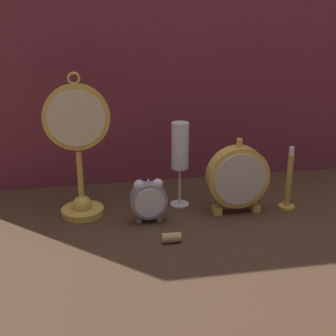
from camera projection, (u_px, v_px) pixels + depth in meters
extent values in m
plane|color=#422D1E|center=(174.00, 229.00, 1.09)|extent=(4.00, 4.00, 0.00)
cube|color=brown|center=(151.00, 42.00, 1.26)|extent=(1.21, 0.01, 0.79)
cylinder|color=gold|center=(83.00, 211.00, 1.17)|extent=(0.11, 0.11, 0.02)
sphere|color=gold|center=(82.00, 205.00, 1.16)|extent=(0.05, 0.05, 0.05)
cylinder|color=gold|center=(81.00, 181.00, 1.14)|extent=(0.01, 0.01, 0.15)
cylinder|color=gold|center=(76.00, 117.00, 1.09)|extent=(0.16, 0.02, 0.16)
cylinder|color=beige|center=(76.00, 118.00, 1.08)|extent=(0.13, 0.00, 0.13)
torus|color=gold|center=(74.00, 78.00, 1.05)|extent=(0.03, 0.01, 0.03)
cube|color=gray|center=(139.00, 220.00, 1.12)|extent=(0.01, 0.01, 0.01)
cube|color=gray|center=(159.00, 219.00, 1.13)|extent=(0.01, 0.01, 0.01)
cylinder|color=gray|center=(149.00, 200.00, 1.11)|extent=(0.09, 0.03, 0.09)
cylinder|color=silver|center=(150.00, 203.00, 1.09)|extent=(0.07, 0.00, 0.07)
sphere|color=silver|center=(139.00, 185.00, 1.09)|extent=(0.03, 0.03, 0.03)
sphere|color=silver|center=(158.00, 184.00, 1.10)|extent=(0.03, 0.03, 0.03)
cylinder|color=silver|center=(148.00, 182.00, 1.09)|extent=(0.00, 0.00, 0.02)
cube|color=gold|center=(217.00, 210.00, 1.17)|extent=(0.02, 0.03, 0.02)
cube|color=gold|center=(255.00, 207.00, 1.19)|extent=(0.02, 0.03, 0.02)
cylinder|color=gold|center=(238.00, 177.00, 1.15)|extent=(0.15, 0.04, 0.15)
cylinder|color=beige|center=(240.00, 180.00, 1.13)|extent=(0.13, 0.00, 0.13)
cylinder|color=gold|center=(239.00, 143.00, 1.12)|extent=(0.01, 0.01, 0.02)
cylinder|color=silver|center=(179.00, 203.00, 1.22)|extent=(0.05, 0.05, 0.01)
cylinder|color=silver|center=(180.00, 185.00, 1.21)|extent=(0.01, 0.01, 0.10)
cylinder|color=white|center=(180.00, 146.00, 1.17)|extent=(0.04, 0.04, 0.12)
cylinder|color=#E5D17F|center=(180.00, 154.00, 1.18)|extent=(0.04, 0.04, 0.08)
cylinder|color=gold|center=(286.00, 207.00, 1.20)|extent=(0.04, 0.04, 0.01)
cylinder|color=gold|center=(289.00, 181.00, 1.17)|extent=(0.01, 0.01, 0.14)
cylinder|color=silver|center=(292.00, 151.00, 1.14)|extent=(0.01, 0.01, 0.02)
cylinder|color=tan|center=(171.00, 238.00, 1.03)|extent=(0.04, 0.02, 0.02)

